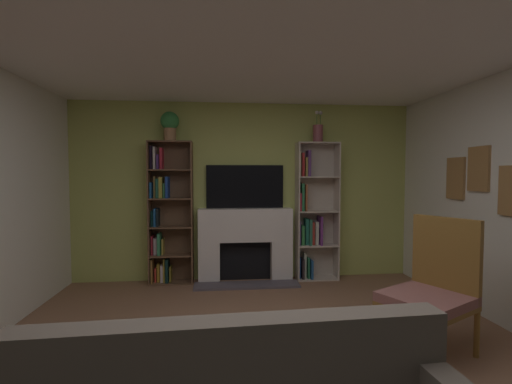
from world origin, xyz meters
name	(u,v)px	position (x,y,z in m)	size (l,w,h in m)	color
wall_back_accent	(245,191)	(0.00, 2.73, 1.25)	(4.92, 0.06, 2.51)	#B3BC60
ceiling	(272,19)	(0.00, 0.00, 2.54)	(4.92, 5.51, 0.06)	white
fireplace	(245,243)	(0.00, 2.57, 0.54)	(1.41, 0.54, 1.02)	white
tv	(245,187)	(0.00, 2.67, 1.33)	(1.09, 0.06, 0.61)	black
bookshelf_left	(167,215)	(-1.08, 2.60, 0.94)	(0.59, 0.27, 1.95)	brown
bookshelf_right	(312,215)	(0.96, 2.60, 0.91)	(0.59, 0.27, 1.95)	beige
potted_plant	(170,124)	(-1.02, 2.55, 2.18)	(0.25, 0.25, 0.39)	#A57650
vase_with_flowers	(318,133)	(1.02, 2.54, 2.08)	(0.14, 0.14, 0.44)	#8F434D
armchair	(433,287)	(1.44, 0.41, 0.55)	(0.83, 0.81, 1.13)	brown
coffee_table	(235,365)	(-0.27, -0.34, 0.37)	(0.95, 0.50, 0.43)	#926B4F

